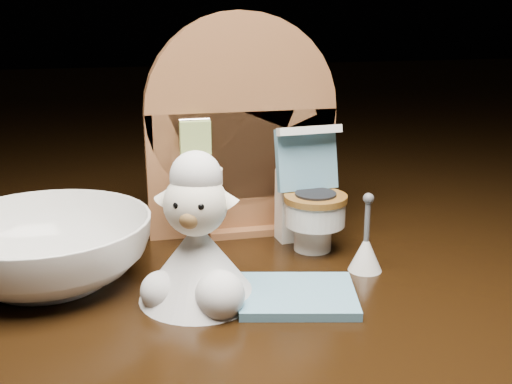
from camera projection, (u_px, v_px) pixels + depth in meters
backdrop_panel at (240, 139)px, 0.44m from camera, size 0.13×0.05×0.15m
toy_toilet at (309, 203)px, 0.42m from camera, size 0.04×0.05×0.08m
bath_mat at (298, 295)px, 0.35m from camera, size 0.07×0.06×0.00m
toilet_brush at (366, 250)px, 0.39m from camera, size 0.02×0.02×0.05m
plush_lamb at (197, 249)px, 0.34m from camera, size 0.07×0.07×0.08m
ceramic_bowl at (47, 250)px, 0.37m from camera, size 0.16×0.16×0.04m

